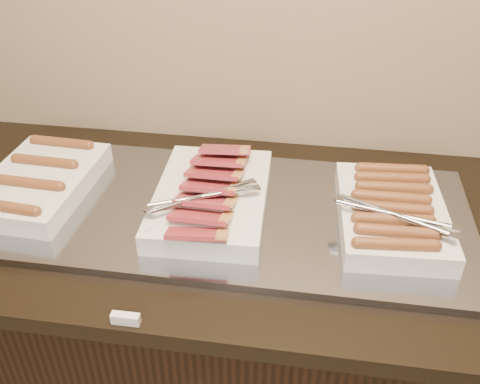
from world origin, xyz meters
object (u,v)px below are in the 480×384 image
dish_left (39,182)px  dish_right (392,213)px  dish_center (211,197)px  warming_tray (216,210)px  counter (215,337)px

dish_left → dish_right: 0.85m
dish_center → dish_right: bearing=-2.2°
warming_tray → dish_right: size_ratio=3.32×
dish_left → dish_center: dish_center is taller
warming_tray → dish_left: (-0.44, 0.00, 0.04)m
counter → dish_center: dish_center is taller
warming_tray → dish_right: bearing=-0.6°
dish_center → dish_right: size_ratio=1.14×
dish_right → dish_left: bearing=176.5°
counter → dish_center: bearing=-44.6°
dish_center → warming_tray: bearing=18.7°
counter → warming_tray: 0.46m
dish_center → dish_right: dish_center is taller
warming_tray → dish_right: 0.41m
dish_center → dish_left: bearing=177.4°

